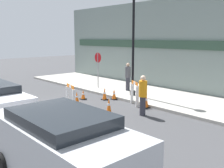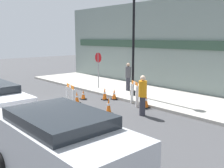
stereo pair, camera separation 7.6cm
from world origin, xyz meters
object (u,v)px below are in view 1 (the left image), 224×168
(person_worker, at_px, (143,94))
(stop_sign, at_px, (98,64))
(person_pedestrian, at_px, (128,76))
(streetlamp_post, at_px, (134,19))
(parked_car_2, at_px, (62,145))

(person_worker, bearing_deg, stop_sign, -25.54)
(person_worker, xyz_separation_m, person_pedestrian, (-3.63, 2.82, 0.09))
(streetlamp_post, relative_size, person_pedestrian, 3.95)
(stop_sign, distance_m, person_pedestrian, 2.05)
(stop_sign, distance_m, parked_car_2, 10.71)
(stop_sign, xyz_separation_m, person_worker, (5.44, -2.04, -0.68))
(person_pedestrian, bearing_deg, streetlamp_post, 114.90)
(person_pedestrian, bearing_deg, person_worker, 110.91)
(stop_sign, relative_size, person_pedestrian, 1.34)
(person_worker, height_order, parked_car_2, person_worker)
(person_pedestrian, bearing_deg, parked_car_2, 95.06)
(streetlamp_post, distance_m, parked_car_2, 9.46)
(stop_sign, bearing_deg, person_pedestrian, -156.33)
(person_pedestrian, xyz_separation_m, parked_car_2, (5.97, -8.12, -0.05))
(person_worker, bearing_deg, person_pedestrian, -42.85)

